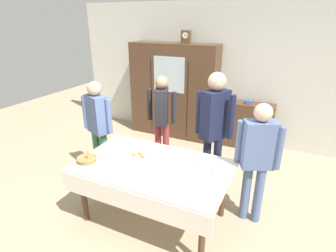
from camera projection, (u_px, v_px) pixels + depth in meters
name	position (u px, v px, depth m)	size (l,w,h in m)	color
ground_plane	(162.00, 208.00, 3.63)	(12.00, 12.00, 0.00)	tan
back_wall	(221.00, 74.00, 5.34)	(6.40, 0.10, 2.70)	silver
dining_table	(152.00, 173.00, 3.18)	(1.81, 1.10, 0.77)	#4C3321
wall_cabinet	(173.00, 91.00, 5.60)	(1.83, 0.46, 1.93)	#4C3321
mantel_clock	(186.00, 37.00, 5.09)	(0.18, 0.11, 0.24)	brown
bookshelf_low	(246.00, 125.00, 5.22)	(0.95, 0.35, 0.89)	#4C3321
book_stack	(249.00, 102.00, 5.04)	(0.14, 0.21, 0.06)	#664C7A
tea_cup_near_right	(132.00, 143.00, 3.67)	(0.13, 0.13, 0.06)	white
tea_cup_mid_right	(202.00, 159.00, 3.24)	(0.13, 0.13, 0.06)	white
tea_cup_far_left	(114.00, 158.00, 3.27)	(0.13, 0.13, 0.06)	silver
tea_cup_mid_left	(217.00, 170.00, 3.02)	(0.13, 0.13, 0.06)	white
bread_basket	(87.00, 159.00, 3.23)	(0.24, 0.24, 0.16)	#9E7542
pastry_plate	(139.00, 156.00, 3.34)	(0.28, 0.28, 0.05)	white
spoon_near_right	(209.00, 188.00, 2.74)	(0.12, 0.02, 0.01)	silver
spoon_far_right	(185.00, 159.00, 3.29)	(0.12, 0.02, 0.01)	silver
person_beside_shelf	(162.00, 113.00, 4.39)	(0.52, 0.41, 1.55)	#933338
person_near_right_end	(98.00, 122.00, 4.04)	(0.52, 0.32, 1.55)	#33704C
person_by_cabinet	(214.00, 123.00, 3.58)	(0.52, 0.41, 1.76)	#191E38
person_behind_table_right	(257.00, 154.00, 3.10)	(0.52, 0.33, 1.53)	slate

